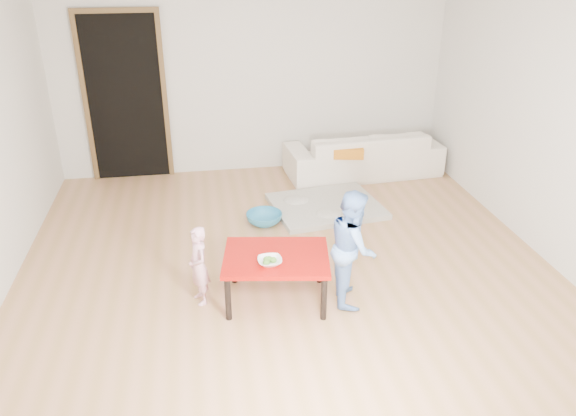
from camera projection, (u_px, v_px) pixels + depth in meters
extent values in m
cube|color=#A77A47|center=(285.00, 260.00, 5.46)|extent=(5.00, 5.00, 0.01)
cube|color=silver|center=(253.00, 72.00, 7.13)|extent=(5.00, 0.02, 2.60)
cube|color=silver|center=(546.00, 118.00, 5.28)|extent=(0.02, 5.00, 2.60)
imported|color=silver|center=(363.00, 153.00, 7.37)|extent=(2.05, 0.92, 0.58)
cube|color=orange|center=(344.00, 149.00, 7.03)|extent=(0.54, 0.50, 0.13)
imported|color=white|center=(270.00, 261.00, 4.53)|extent=(0.20, 0.20, 0.05)
imported|color=#D66187|center=(199.00, 266.00, 4.68)|extent=(0.24, 0.30, 0.70)
imported|color=#6391E7|center=(353.00, 247.00, 4.66)|extent=(0.46, 0.55, 1.01)
imported|color=teal|center=(264.00, 218.00, 6.13)|extent=(0.39, 0.39, 0.12)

